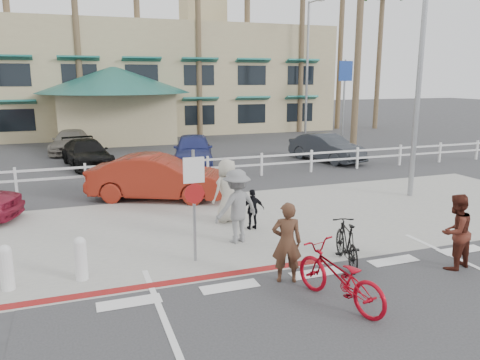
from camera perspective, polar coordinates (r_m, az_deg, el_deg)
name	(u,v)px	position (r m, az deg, el deg)	size (l,w,h in m)	color
ground	(331,285)	(10.00, 11.08, -12.42)	(140.00, 140.00, 0.00)	#333335
bike_path	(394,334)	(8.55, 18.27, -17.37)	(12.00, 16.00, 0.01)	#333335
sidewalk_plaza	(252,222)	(13.78, 1.43, -5.15)	(22.00, 7.00, 0.01)	gray
cross_street	(213,192)	(17.42, -3.36, -1.41)	(40.00, 5.00, 0.01)	#333335
parking_lot	(164,153)	(26.50, -9.27, 3.23)	(50.00, 16.00, 0.01)	#333335
curb_red	(175,282)	(10.01, -7.95, -12.23)	(7.00, 0.25, 0.02)	maroon
rail_fence	(210,168)	(19.33, -3.66, 1.47)	(29.40, 0.16, 1.00)	silver
building	(155,58)	(39.35, -10.30, 14.40)	(28.00, 16.00, 11.30)	tan
sign_post	(194,200)	(10.59, -5.62, -2.49)	(0.50, 0.10, 2.90)	gray
bollard_0	(81,259)	(10.40, -18.84, -9.05)	(0.26, 0.26, 0.95)	silver
bollard_1	(6,268)	(10.50, -26.59, -9.53)	(0.26, 0.26, 0.95)	silver
streetlight_0	(420,67)	(17.40, 21.11, 12.72)	(0.60, 2.00, 9.00)	gray
streetlight_1	(307,69)	(35.90, 8.18, 13.24)	(0.60, 2.00, 9.50)	gray
info_sign	(344,96)	(35.20, 12.55, 9.91)	(1.20, 0.16, 5.60)	navy
palm_2	(7,14)	(34.09, -26.53, 17.64)	(4.00, 4.00, 16.00)	#285621
palm_3	(76,32)	(32.86, -19.31, 16.71)	(4.00, 4.00, 14.00)	#285621
palm_4	(138,27)	(34.23, -12.38, 17.74)	(4.00, 4.00, 15.00)	#285621
palm_5	(198,43)	(33.97, -5.08, 16.32)	(4.00, 4.00, 13.00)	#285621
palm_6	(247,17)	(36.33, 0.89, 19.28)	(4.00, 4.00, 17.00)	#285621
palm_7	(302,38)	(36.89, 7.53, 16.73)	(4.00, 4.00, 14.00)	#285621
palm_8	(341,34)	(39.76, 12.22, 16.97)	(4.00, 4.00, 15.00)	#285621
palm_9	(380,47)	(40.53, 16.66, 15.23)	(4.00, 4.00, 13.00)	#285621
palm_11	(359,26)	(28.65, 14.35, 17.74)	(4.00, 4.00, 14.00)	#285621
bike_red	(339,276)	(9.02, 12.00, -11.43)	(0.74, 2.13, 1.12)	#9A0513
rider_red	(287,242)	(9.70, 5.71, -7.59)	(0.62, 0.41, 1.71)	#482B1C
bike_black	(347,243)	(10.89, 12.88, -7.48)	(0.49, 1.72, 1.03)	black
rider_black	(455,232)	(11.35, 24.76, -5.75)	(0.82, 0.64, 1.70)	#4A1C13
pedestrian_a	(237,206)	(11.90, -0.41, -3.22)	(1.23, 0.71, 1.91)	slate
pedestrian_child	(253,210)	(12.99, 1.56, -3.62)	(0.67, 0.28, 1.14)	black
pedestrian_b	(227,191)	(13.61, -1.57, -1.32)	(0.91, 0.59, 1.86)	#ABA494
car_white_sedan	(158,177)	(16.40, -9.97, 0.32)	(1.64, 4.71, 1.55)	maroon
lot_car_1	(87,153)	(23.34, -18.15, 3.11)	(1.78, 4.37, 1.27)	black
lot_car_2	(193,150)	(22.51, -5.73, 3.67)	(1.80, 4.48, 1.53)	navy
lot_car_3	(327,148)	(24.00, 10.53, 3.89)	(1.46, 4.18, 1.38)	#282C31
lot_car_4	(70,142)	(27.96, -19.97, 4.41)	(1.76, 4.32, 1.25)	slate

